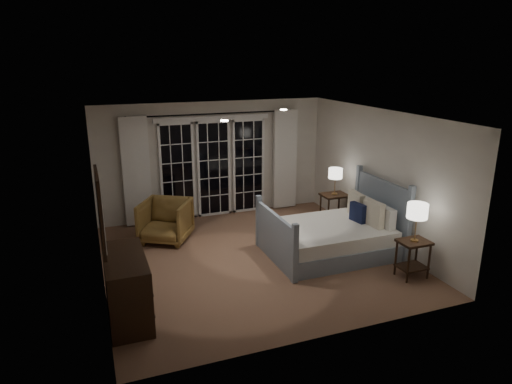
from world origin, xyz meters
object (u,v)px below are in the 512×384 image
object	(u,v)px
bed	(333,236)
nightstand_left	(413,253)
lamp_left	(417,211)
dresser	(127,287)
nightstand_right	(334,205)
lamp_right	(335,174)
armchair	(166,221)

from	to	relation	value
bed	nightstand_left	world-z (taller)	bed
bed	lamp_left	bearing A→B (deg)	-60.54
nightstand_left	bed	bearing A→B (deg)	119.46
nightstand_left	dresser	bearing A→B (deg)	175.07
bed	nightstand_right	xyz separation A→B (m)	(0.72, 1.22, 0.13)
bed	nightstand_left	size ratio (longest dim) A/B	3.51
bed	nightstand_right	bearing A→B (deg)	59.54
lamp_left	dresser	size ratio (longest dim) A/B	0.49
lamp_left	lamp_right	bearing A→B (deg)	89.92
nightstand_right	armchair	bearing A→B (deg)	173.41
armchair	lamp_left	bearing A→B (deg)	-9.59
armchair	dresser	xyz separation A→B (m)	(-0.95, -2.51, 0.05)
armchair	bed	bearing A→B (deg)	-0.34
dresser	armchair	bearing A→B (deg)	69.28
nightstand_left	lamp_left	xyz separation A→B (m)	(0.00, -0.00, 0.70)
bed	armchair	xyz separation A→B (m)	(-2.70, 1.62, 0.08)
bed	lamp_left	world-z (taller)	bed
nightstand_right	dresser	size ratio (longest dim) A/B	0.54
nightstand_left	lamp_left	bearing A→B (deg)	-26.57
nightstand_right	lamp_left	size ratio (longest dim) A/B	1.10
bed	lamp_right	distance (m)	1.62
dresser	nightstand_left	bearing A→B (deg)	-4.93
bed	dresser	xyz separation A→B (m)	(-3.65, -0.89, 0.13)
lamp_left	nightstand_right	bearing A→B (deg)	89.92
lamp_right	nightstand_left	bearing A→B (deg)	-90.08
nightstand_left	lamp_right	size ratio (longest dim) A/B	1.13
bed	nightstand_left	xyz separation A→B (m)	(0.72, -1.27, 0.08)
bed	armchair	size ratio (longest dim) A/B	2.46
nightstand_right	lamp_right	bearing A→B (deg)	90.00
lamp_right	bed	bearing A→B (deg)	-120.46
nightstand_right	bed	bearing A→B (deg)	-120.46
nightstand_right	lamp_left	distance (m)	2.58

